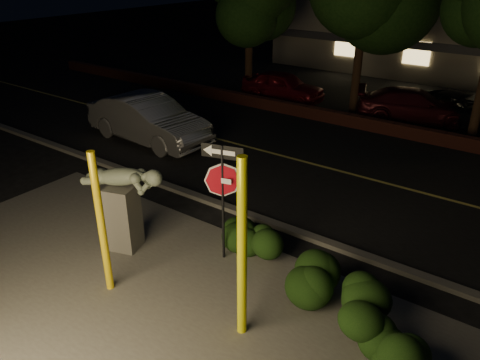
% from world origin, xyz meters
% --- Properties ---
extents(ground, '(90.00, 90.00, 0.00)m').
position_xyz_m(ground, '(0.00, 10.00, 0.00)').
color(ground, black).
rests_on(ground, ground).
extents(patio, '(14.00, 6.00, 0.02)m').
position_xyz_m(patio, '(0.00, -1.00, 0.01)').
color(patio, '#4C4944').
rests_on(patio, ground).
extents(road, '(80.00, 8.00, 0.01)m').
position_xyz_m(road, '(0.00, 7.00, 0.01)').
color(road, black).
rests_on(road, ground).
extents(lane_marking, '(80.00, 0.12, 0.00)m').
position_xyz_m(lane_marking, '(0.00, 7.00, 0.02)').
color(lane_marking, '#AE9E45').
rests_on(lane_marking, road).
extents(curb, '(80.00, 0.25, 0.12)m').
position_xyz_m(curb, '(0.00, 2.90, 0.06)').
color(curb, '#4C4944').
rests_on(curb, ground).
extents(brick_wall, '(40.00, 0.35, 0.50)m').
position_xyz_m(brick_wall, '(0.00, 11.30, 0.25)').
color(brick_wall, '#4C1F18').
rests_on(brick_wall, ground).
extents(parking_lot, '(40.00, 12.00, 0.01)m').
position_xyz_m(parking_lot, '(0.00, 17.00, 0.01)').
color(parking_lot, black).
rests_on(parking_lot, ground).
extents(building, '(22.00, 10.20, 4.00)m').
position_xyz_m(building, '(0.00, 24.99, 2.00)').
color(building, '#6F6358').
rests_on(building, ground).
extents(yellow_pole_left, '(0.15, 0.15, 3.07)m').
position_xyz_m(yellow_pole_left, '(-1.60, -1.19, 1.54)').
color(yellow_pole_left, yellow).
rests_on(yellow_pole_left, ground).
extents(yellow_pole_right, '(0.17, 0.17, 3.50)m').
position_xyz_m(yellow_pole_right, '(1.34, -0.60, 1.75)').
color(yellow_pole_right, yellow).
rests_on(yellow_pole_right, ground).
extents(signpost, '(0.91, 0.27, 2.76)m').
position_xyz_m(signpost, '(-0.35, 1.06, 1.96)').
color(signpost, black).
rests_on(signpost, ground).
extents(sculpture, '(1.98, 1.08, 2.13)m').
position_xyz_m(sculpture, '(-2.44, 0.07, 1.32)').
color(sculpture, '#4C4944').
rests_on(sculpture, ground).
extents(hedge_center, '(1.90, 1.18, 0.92)m').
position_xyz_m(hedge_center, '(0.04, 1.72, 0.46)').
color(hedge_center, black).
rests_on(hedge_center, ground).
extents(hedge_right, '(1.95, 1.33, 1.16)m').
position_xyz_m(hedge_right, '(2.51, 1.03, 0.58)').
color(hedge_right, black).
rests_on(hedge_right, ground).
extents(hedge_far_right, '(1.63, 1.37, 0.97)m').
position_xyz_m(hedge_far_right, '(3.65, 0.19, 0.49)').
color(hedge_far_right, black).
rests_on(hedge_far_right, ground).
extents(silver_sedan, '(5.17, 2.04, 1.68)m').
position_xyz_m(silver_sedan, '(-7.18, 5.39, 0.84)').
color(silver_sedan, '#B7B6BB').
rests_on(silver_sedan, ground).
extents(parked_car_red, '(4.04, 1.72, 1.36)m').
position_xyz_m(parked_car_red, '(-6.01, 12.99, 0.68)').
color(parked_car_red, maroon).
rests_on(parked_car_red, ground).
extents(parked_car_darkred, '(4.99, 3.37, 1.34)m').
position_xyz_m(parked_car_darkred, '(0.05, 13.42, 0.67)').
color(parked_car_darkred, '#3B0E14').
rests_on(parked_car_darkred, ground).
extents(parked_car_dark, '(4.82, 3.30, 1.23)m').
position_xyz_m(parked_car_dark, '(1.72, 14.22, 0.61)').
color(parked_car_dark, black).
rests_on(parked_car_dark, ground).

